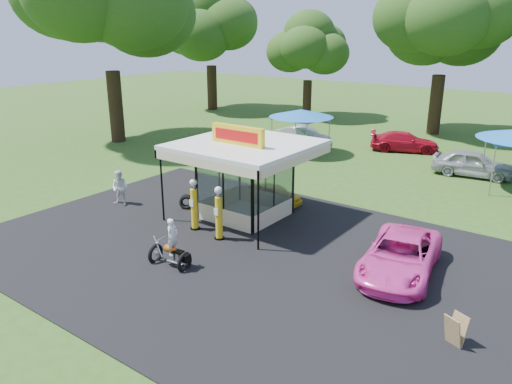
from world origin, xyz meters
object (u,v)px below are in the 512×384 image
(pink_sedan, at_px, (400,256))
(spectator_west, at_px, (120,188))
(bg_car_a, at_px, (303,137))
(bg_car_b, at_px, (404,142))
(gas_pump_left, at_px, (194,206))
(bg_car_c, at_px, (473,163))
(gas_pump_right, at_px, (219,215))
(kiosk_car, at_px, (274,194))
(tent_west, at_px, (301,114))
(gas_station_kiosk, at_px, (245,178))
(motorcycle, at_px, (172,247))
(a_frame_sign, at_px, (455,331))

(pink_sedan, xyz_separation_m, spectator_west, (-13.28, -1.08, 0.17))
(bg_car_a, xyz_separation_m, bg_car_b, (6.32, 2.77, -0.03))
(pink_sedan, distance_m, bg_car_b, 18.55)
(gas_pump_left, bearing_deg, bg_car_c, 64.44)
(gas_pump_left, xyz_separation_m, gas_pump_right, (1.48, -0.18, -0.00))
(pink_sedan, bearing_deg, bg_car_c, 84.90)
(kiosk_car, bearing_deg, tent_west, 24.36)
(gas_station_kiosk, relative_size, spectator_west, 3.21)
(pink_sedan, xyz_separation_m, bg_car_c, (-1.08, 13.88, 0.07))
(spectator_west, height_order, bg_car_c, spectator_west)
(motorcycle, height_order, kiosk_car, motorcycle)
(bg_car_c, bearing_deg, a_frame_sign, -174.48)
(kiosk_car, relative_size, bg_car_a, 0.68)
(gas_station_kiosk, height_order, bg_car_b, gas_station_kiosk)
(gas_station_kiosk, xyz_separation_m, gas_pump_left, (-0.78, -2.46, -0.72))
(gas_station_kiosk, bearing_deg, bg_car_a, 110.98)
(gas_pump_right, distance_m, pink_sedan, 7.00)
(gas_pump_right, xyz_separation_m, kiosk_car, (-0.70, 4.84, -0.58))
(spectator_west, bearing_deg, bg_car_a, 67.01)
(bg_car_a, height_order, bg_car_b, bg_car_a)
(gas_pump_left, bearing_deg, a_frame_sign, -9.29)
(pink_sedan, relative_size, bg_car_b, 1.07)
(gas_pump_right, height_order, tent_west, tent_west)
(gas_station_kiosk, relative_size, bg_car_a, 1.30)
(bg_car_c, bearing_deg, spectator_west, 133.77)
(a_frame_sign, bearing_deg, bg_car_a, 155.89)
(bg_car_c, bearing_deg, bg_car_a, 79.17)
(bg_car_b, relative_size, tent_west, 1.07)
(gas_station_kiosk, relative_size, bg_car_c, 1.24)
(gas_station_kiosk, xyz_separation_m, motorcycle, (0.89, -5.42, -1.05))
(motorcycle, bearing_deg, spectator_west, 149.33)
(motorcycle, distance_m, spectator_west, 7.33)
(gas_pump_left, height_order, tent_west, tent_west)
(spectator_west, height_order, tent_west, tent_west)
(bg_car_c, relative_size, tent_west, 1.03)
(pink_sedan, xyz_separation_m, bg_car_b, (-6.39, 17.42, -0.02))
(pink_sedan, relative_size, bg_car_c, 1.12)
(gas_station_kiosk, height_order, a_frame_sign, gas_station_kiosk)
(gas_pump_left, bearing_deg, spectator_west, 177.93)
(gas_station_kiosk, height_order, motorcycle, gas_station_kiosk)
(gas_pump_left, bearing_deg, bg_car_a, 105.39)
(a_frame_sign, xyz_separation_m, bg_car_a, (-15.40, 17.71, 0.23))
(gas_pump_left, bearing_deg, gas_station_kiosk, 72.39)
(gas_pump_right, distance_m, bg_car_a, 17.13)
(gas_pump_left, height_order, gas_pump_right, same)
(bg_car_a, distance_m, bg_car_b, 6.90)
(a_frame_sign, xyz_separation_m, bg_car_c, (-3.78, 16.95, 0.29))
(pink_sedan, bearing_deg, tent_west, 123.28)
(a_frame_sign, bearing_deg, tent_west, 157.43)
(spectator_west, height_order, bg_car_a, spectator_west)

